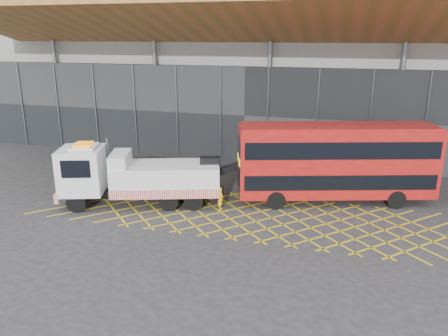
% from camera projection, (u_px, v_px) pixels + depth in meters
% --- Properties ---
extents(ground_plane, '(120.00, 120.00, 0.00)m').
position_uv_depth(ground_plane, '(172.00, 207.00, 27.82)').
color(ground_plane, '#272729').
extents(road_markings, '(27.96, 7.16, 0.01)m').
position_uv_depth(road_markings, '(259.00, 216.00, 26.37)').
color(road_markings, gold).
rests_on(road_markings, ground_plane).
extents(construction_building, '(55.00, 23.97, 18.00)m').
position_uv_depth(construction_building, '(261.00, 51.00, 41.60)').
color(construction_building, gray).
rests_on(construction_building, ground_plane).
extents(recovery_truck, '(11.75, 5.78, 4.14)m').
position_uv_depth(recovery_truck, '(135.00, 176.00, 27.73)').
color(recovery_truck, black).
rests_on(recovery_truck, ground_plane).
extents(bus_towed, '(12.76, 6.38, 5.09)m').
position_uv_depth(bus_towed, '(336.00, 160.00, 27.98)').
color(bus_towed, '#9E0F0C').
rests_on(bus_towed, ground_plane).
extents(worker, '(0.41, 0.58, 1.50)m').
position_uv_depth(worker, '(221.00, 199.00, 27.15)').
color(worker, yellow).
rests_on(worker, ground_plane).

